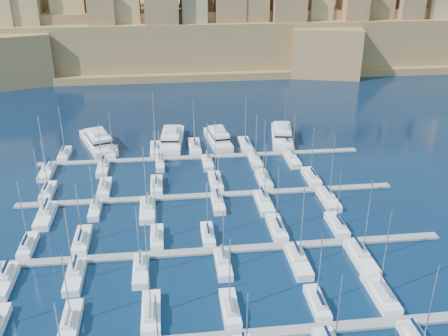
{
  "coord_description": "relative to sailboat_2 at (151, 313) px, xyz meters",
  "views": [
    {
      "loc": [
        -8.55,
        -88.72,
        51.77
      ],
      "look_at": [
        2.81,
        6.0,
        8.53
      ],
      "focal_mm": 40.0,
      "sensor_mm": 36.0,
      "label": 1
    }
  ],
  "objects": [
    {
      "name": "sailboat_25",
      "position": [
        -11.1,
        43.76,
        -0.02
      ],
      "size": [
        2.69,
        8.95,
        14.34
      ],
      "color": "white",
      "rests_on": "ground"
    },
    {
      "name": "pontoon_mid_far",
      "position": [
        12.4,
        38.4,
        -0.57
      ],
      "size": [
        84.0,
        2.0,
        0.4
      ],
      "primitive_type": "cube",
      "color": "slate",
      "rests_on": "ground"
    },
    {
      "name": "sailboat_2",
      "position": [
        0.0,
        0.0,
        0.0
      ],
      "size": [
        2.83,
        9.44,
        16.36
      ],
      "color": "white",
      "rests_on": "ground"
    },
    {
      "name": "pontoon_mid_near",
      "position": [
        12.4,
        16.4,
        -0.57
      ],
      "size": [
        84.0,
        2.0,
        0.4
      ],
      "primitive_type": "cube",
      "color": "slate",
      "rests_on": "ground"
    },
    {
      "name": "sailboat_4",
      "position": [
        25.6,
        -0.73,
        -0.04
      ],
      "size": [
        2.39,
        7.96,
        13.42
      ],
      "color": "white",
      "rests_on": "ground"
    },
    {
      "name": "fortified_city",
      "position": [
        12.21,
        183.66,
        13.97
      ],
      "size": [
        460.0,
        108.95,
        59.52
      ],
      "color": "brown",
      "rests_on": "ground"
    },
    {
      "name": "sailboat_18",
      "position": [
        -24.12,
        10.88,
        -0.03
      ],
      "size": [
        2.78,
        9.26,
        12.65
      ],
      "color": "white",
      "rests_on": "ground"
    },
    {
      "name": "sailboat_41",
      "position": [
        36.11,
        66.37,
        0.0
      ],
      "size": [
        3.06,
        10.2,
        16.36
      ],
      "color": "white",
      "rests_on": "ground"
    },
    {
      "name": "sailboat_15",
      "position": [
        10.49,
        21.21,
        -0.05
      ],
      "size": [
        2.35,
        7.83,
        11.79
      ],
      "color": "white",
      "rests_on": "ground"
    },
    {
      "name": "sailboat_47",
      "position": [
        35.36,
        54.85,
        -0.03
      ],
      "size": [
        2.79,
        9.32,
        13.53
      ],
      "color": "white",
      "rests_on": "ground"
    },
    {
      "name": "ground",
      "position": [
        12.4,
        28.4,
        -0.77
      ],
      "size": [
        600.0,
        600.0,
        0.0
      ],
      "primitive_type": "plane",
      "color": "black",
      "rests_on": "ground"
    },
    {
      "name": "motor_yacht_b",
      "position": [
        4.85,
        71.1,
        0.96
      ],
      "size": [
        7.71,
        19.65,
        5.25
      ],
      "color": "white",
      "rests_on": "ground"
    },
    {
      "name": "sailboat_26",
      "position": [
        0.67,
        43.77,
        -0.02
      ],
      "size": [
        2.69,
        8.97,
        14.25
      ],
      "color": "white",
      "rests_on": "ground"
    },
    {
      "name": "sailboat_42",
      "position": [
        -25.92,
        54.65,
        -0.01
      ],
      "size": [
        2.92,
        9.73,
        15.36
      ],
      "color": "white",
      "rests_on": "ground"
    },
    {
      "name": "sailboat_30",
      "position": [
        -21.89,
        32.35,
        0.0
      ],
      "size": [
        3.1,
        10.33,
        15.91
      ],
      "color": "white",
      "rests_on": "ground"
    },
    {
      "name": "sailboat_31",
      "position": [
        -12.07,
        33.67,
        -0.05
      ],
      "size": [
        2.29,
        7.65,
        11.78
      ],
      "color": "white",
      "rests_on": "ground"
    },
    {
      "name": "sailboat_19",
      "position": [
        -12.82,
        10.83,
        -0.02
      ],
      "size": [
        2.81,
        9.37,
        14.35
      ],
      "color": "white",
      "rests_on": "ground"
    },
    {
      "name": "motor_yacht_a",
      "position": [
        -15.46,
        71.53,
        0.96
      ],
      "size": [
        12.47,
        20.86,
        5.25
      ],
      "color": "white",
      "rests_on": "ground"
    },
    {
      "name": "sailboat_23",
      "position": [
        36.83,
        10.35,
        0.01
      ],
      "size": [
        3.1,
        10.34,
        16.47
      ],
      "color": "white",
      "rests_on": "ground"
    },
    {
      "name": "sailboat_20",
      "position": [
        -1.87,
        11.1,
        -0.03
      ],
      "size": [
        2.64,
        8.81,
        13.65
      ],
      "color": "white",
      "rests_on": "ground"
    },
    {
      "name": "motor_yacht_d",
      "position": [
        36.28,
        70.65,
        0.96
      ],
      "size": [
        8.65,
        18.9,
        5.25
      ],
      "color": "white",
      "rests_on": "ground"
    },
    {
      "name": "pontoon_far",
      "position": [
        12.4,
        60.4,
        -0.57
      ],
      "size": [
        84.0,
        2.0,
        0.4
      ],
      "primitive_type": "cube",
      "color": "slate",
      "rests_on": "ground"
    },
    {
      "name": "sailboat_34",
      "position": [
        23.63,
        32.57,
        -0.01
      ],
      "size": [
        2.97,
        9.9,
        14.88
      ],
      "color": "white",
      "rests_on": "ground"
    },
    {
      "name": "sailboat_22",
      "position": [
        25.51,
        10.58,
        -0.0
      ],
      "size": [
        2.96,
        9.88,
        15.89
      ],
      "color": "white",
      "rests_on": "ground"
    },
    {
      "name": "pontoon_near",
      "position": [
        12.4,
        -5.6,
        -0.57
      ],
      "size": [
        84.0,
        2.0,
        0.4
      ],
      "primitive_type": "cube",
      "color": "slate",
      "rests_on": "ground"
    },
    {
      "name": "sailboat_17",
      "position": [
        36.22,
        21.63,
        -0.04
      ],
      "size": [
        2.61,
        8.69,
        12.26
      ],
      "color": "white",
      "rests_on": "ground"
    },
    {
      "name": "sailboat_21",
      "position": [
        12.27,
        11.29,
        -0.05
      ],
      "size": [
        2.53,
        8.42,
        11.71
      ],
      "color": "white",
      "rests_on": "ground"
    },
    {
      "name": "sailboat_36",
      "position": [
        -23.57,
        65.52,
        -0.03
      ],
      "size": [
        2.54,
        8.46,
        13.83
      ],
      "color": "white",
      "rests_on": "ground"
    },
    {
      "name": "sailboat_27",
      "position": [
        14.38,
        44.0,
        -0.01
      ],
      "size": [
        2.83,
        9.45,
        15.68
      ],
      "color": "white",
      "rests_on": "ground"
    },
    {
      "name": "sailboat_32",
      "position": [
        -1.18,
        32.38,
        -0.0
      ],
      "size": [
        3.08,
        10.27,
        15.53
      ],
      "color": "white",
      "rests_on": "ground"
    },
    {
      "name": "sailboat_29",
      "position": [
        37.34,
        43.87,
        -0.03
      ],
      "size": [
        2.76,
        9.18,
        13.35
      ],
      "color": "white",
      "rests_on": "ground"
    },
    {
      "name": "sailboat_33",
      "position": [
        13.79,
        33.4,
        -0.05
      ],
      "size": [
        2.46,
        8.2,
        11.99
      ],
      "color": "white",
      "rests_on": "ground"
    },
    {
      "name": "sailboat_5",
      "position": [
        36.32,
        0.31,
        -0.0
      ],
      "size": [
        3.02,
        10.07,
        15.6
      ],
      "color": "white",
      "rests_on": "ground"
    },
    {
      "name": "sailboat_16",
      "position": [
        24.13,
        21.89,
        -0.02
      ],
      "size": [
        2.77,
        9.22,
        14.08
      ],
      "color": "white",
      "rests_on": "ground"
    },
    {
      "name": "sailboat_37",
      "position": [
        -11.12,
        65.17,
        -0.05
      ],
      "size": [
        2.32,
        7.75,
        12.18
      ],
      "color": "white",
      "rests_on": "ground"
    },
    {
      "name": "sailboat_45",
      "position": [
        13.5,
        55.37,
        -0.05
      ],
      "size": [
        2.48,
        8.28,
        11.76
      ],
      "color": "white",
      "rests_on": "ground"
    },
    {
      "name": "sailboat_40",
      "position": [
        25.0,
        66.2,
        -0.01
      ],
      "size": [
        2.96,
        9.86,
        15.35
      ],
      "color": "white",
      "rests_on": "ground"
    },
    {
      "name": "sailboat_13",
      "position": [
        -13.18,
        21.91,
        -0.03
      ],
      "size": [
        2.78,
        9.25,
        12.58
      ],
      "color": "white",
      "rests_on": "ground"
    },
    {
      "name": "sailboat_39",
      "position": [
        10.94,
        66.48,
        -0.01
      ],
      "size": [
        3.13,
        10.42,
        14.21
      ],
      "color": "white",
      "rests_on": "ground"
    },
    {
      "name": "sailboat_28",
      "position": [
        25.8,
        43.96,
        -0.01
      ],
      "size": [
        2.81,
        9.35,
        15.54
      ],
      "color": "white",
      "rests_on": "ground"
    },
    {
      "name": "motor_yacht_c",
      "position": [
        17.82,
        69.9,
        0.96
      ],
      "size": [
        6.86,
        17.12,
        5.25
      ],
      "color": "white",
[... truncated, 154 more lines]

